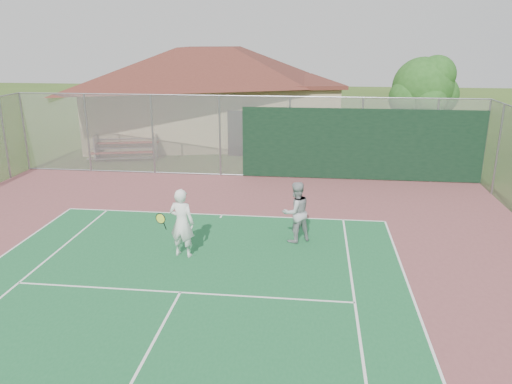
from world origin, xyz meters
TOP-DOWN VIEW (x-y plane):
  - back_fence at (2.11, 16.98)m, footprint 20.08×0.11m
  - clubhouse at (-3.06, 25.34)m, footprint 16.36×12.61m
  - bleachers at (-6.36, 19.81)m, footprint 3.55×2.49m
  - tree at (8.50, 22.46)m, footprint 3.61×3.42m
  - player_white_front at (-0.47, 8.47)m, footprint 1.05×0.66m
  - player_grey_back at (2.60, 9.89)m, footprint 1.13×1.07m

SIDE VIEW (x-z plane):
  - bleachers at x=-6.36m, z-range 0.03..1.23m
  - player_grey_back at x=2.60m, z-range 0.00..1.83m
  - player_white_front at x=-0.47m, z-range 0.00..1.94m
  - back_fence at x=2.11m, z-range -0.09..3.43m
  - clubhouse at x=-3.06m, z-range 0.05..6.37m
  - tree at x=8.50m, z-range 0.79..5.82m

